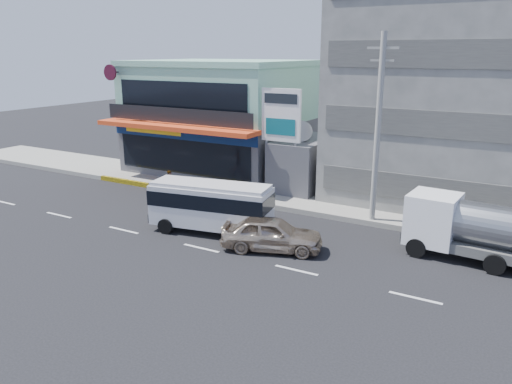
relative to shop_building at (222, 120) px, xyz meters
The scene contains 12 objects.
ground 16.57m from the shop_building, 60.16° to the right, with size 120.00×120.00×0.00m, color black.
sidewalk 14.27m from the shop_building, 18.88° to the right, with size 70.00×5.00×0.30m, color gray.
shop_building is the anchor object (origin of this frame).
concrete_building 18.28m from the shop_building, ahead, with size 16.00×12.00×14.00m, color gray.
gap_structure 8.53m from the shop_building, 13.67° to the right, with size 3.00×6.00×3.50m, color #4C4B50.
satellite_dish 8.54m from the shop_building, 20.21° to the right, with size 1.50×1.50×0.15m, color slate.
billboard 8.92m from the shop_building, 32.32° to the right, with size 2.60×0.18×6.90m.
utility_pole_near 15.50m from the shop_building, 25.06° to the right, with size 1.60×0.30×10.00m.
minibus 14.11m from the shop_building, 58.89° to the right, with size 6.52×3.07×2.62m.
sedan 16.91m from the shop_building, 48.53° to the right, with size 1.90×4.73×1.61m, color #BEAA91.
tanker_truck 21.85m from the shop_building, 24.83° to the right, with size 7.22×2.74×2.79m.
motorcycle_rider 9.75m from the shop_building, 76.71° to the right, with size 1.63×0.61×2.07m.
Camera 1 is at (13.25, -17.89, 9.04)m, focal length 35.00 mm.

